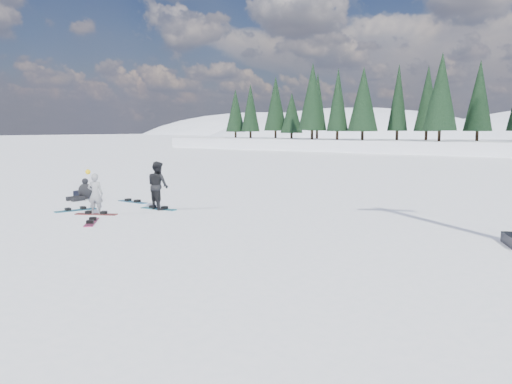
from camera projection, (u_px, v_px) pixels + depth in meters
ground at (122, 219)px, 16.70m from camera, size 420.00×420.00×0.00m
snowboarder_woman at (95, 194)px, 17.52m from camera, size 0.64×0.58×1.61m
snowboarder_man at (158, 185)px, 18.67m from camera, size 1.01×0.86×1.81m
seated_rider at (84, 191)px, 21.32m from camera, size 0.68×1.09×0.91m
gear_bag at (80, 194)px, 21.96m from camera, size 0.52×0.42×0.30m
snowboard_woman at (96, 214)px, 17.61m from camera, size 1.46×0.94×0.03m
snowboard_man at (159, 209)px, 18.79m from camera, size 1.52×0.49×0.03m
snowboard_loose_c at (133, 202)px, 20.57m from camera, size 1.50×0.29×0.03m
snowboard_loose_b at (92, 222)px, 16.10m from camera, size 1.25×1.26×0.03m
snowboard_loose_a at (76, 210)px, 18.47m from camera, size 0.71×1.52×0.03m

